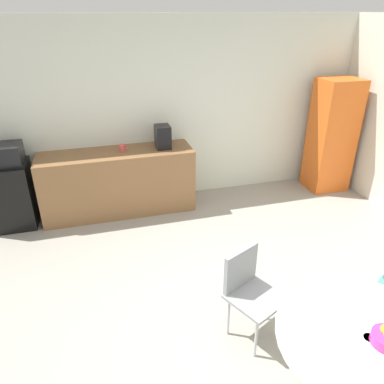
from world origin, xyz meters
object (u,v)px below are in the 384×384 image
Objects in this scene: round_table at (366,351)px; coffee_maker at (163,137)px; mini_fridge at (12,195)px; locker_cabinet at (332,136)px; chair_gray at (248,284)px; microwave at (2,155)px; mug_white at (122,148)px.

round_table is 3.56m from coffee_maker.
mini_fridge is 0.50× the size of locker_cabinet.
coffee_maker is (-2.65, 0.10, 0.19)m from locker_cabinet.
coffee_maker reaches higher than chair_gray.
coffee_maker is (-0.20, 2.56, 0.54)m from chair_gray.
locker_cabinet is 5.44× the size of coffee_maker.
chair_gray is (-2.45, -2.46, -0.35)m from locker_cabinet.
mini_fridge is at bearing 131.53° from chair_gray.
microwave is 3.45m from chair_gray.
mini_fridge is 6.78× the size of mug_white.
locker_cabinet is at bearing 45.07° from chair_gray.
chair_gray is at bearing 115.34° from round_table.
coffee_maker reaches higher than mug_white.
microwave is 0.28× the size of locker_cabinet.
mini_fridge is 1.58m from mug_white.
locker_cabinet reaches higher than round_table.
locker_cabinet is at bearing -2.16° from coffee_maker.
microwave reaches higher than round_table.
chair_gray is at bearing -48.47° from microwave.
microwave reaches higher than chair_gray.
chair_gray is 6.43× the size of mug_white.
locker_cabinet is at bearing -1.22° from microwave.
mini_fridge is at bearing 180.00° from coffee_maker.
chair_gray is at bearing -73.35° from mug_white.
round_table is 3.71m from mug_white.
locker_cabinet is 13.48× the size of mug_white.
coffee_maker reaches higher than microwave.
locker_cabinet is 1.45× the size of round_table.
chair_gray is 2.72m from mug_white.
mini_fridge reaches higher than chair_gray.
microwave is at bearing 127.83° from round_table.
mug_white reaches higher than chair_gray.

